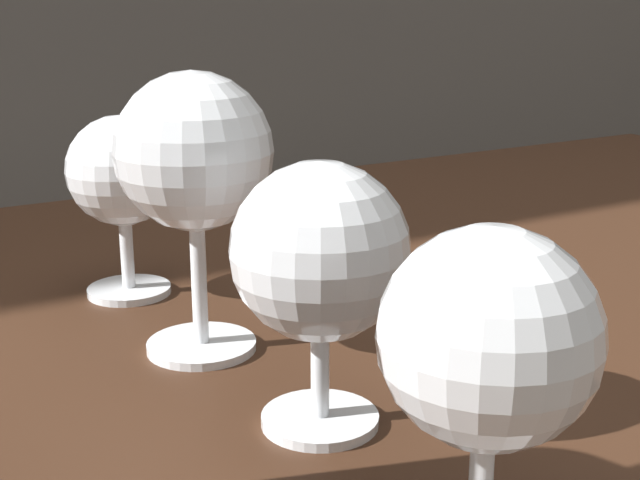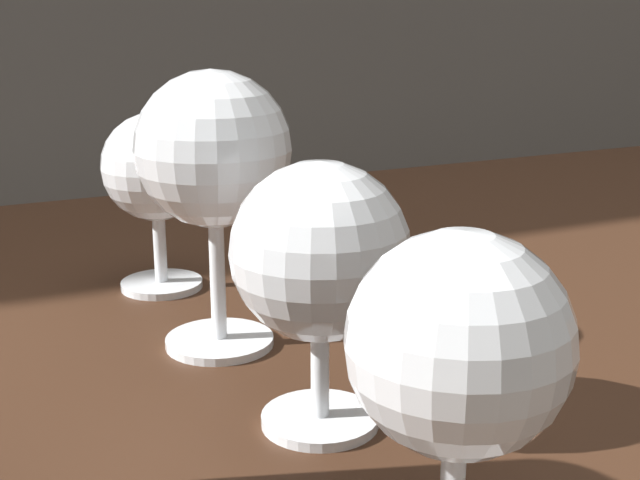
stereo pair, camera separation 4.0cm
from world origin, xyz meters
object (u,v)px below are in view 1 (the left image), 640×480
object	(u,v)px
wine_glass_amber	(320,255)
wine_glass_merlot	(122,175)
wine_glass_chardonnay	(489,347)
wine_glass_pinot	(194,158)

from	to	relation	value
wine_glass_amber	wine_glass_merlot	world-z (taller)	wine_glass_amber
wine_glass_chardonnay	wine_glass_pinot	bearing A→B (deg)	92.68
wine_glass_pinot	wine_glass_amber	bearing A→B (deg)	-83.28
wine_glass_amber	wine_glass_pinot	world-z (taller)	wine_glass_pinot
wine_glass_amber	wine_glass_pinot	bearing A→B (deg)	96.72
wine_glass_pinot	wine_glass_merlot	bearing A→B (deg)	92.24
wine_glass_amber	wine_glass_merlot	distance (m)	0.23
wine_glass_pinot	wine_glass_merlot	world-z (taller)	wine_glass_pinot
wine_glass_pinot	wine_glass_merlot	xyz separation A→B (m)	(-0.00, 0.12, -0.03)
wine_glass_chardonnay	wine_glass_merlot	bearing A→B (deg)	92.53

